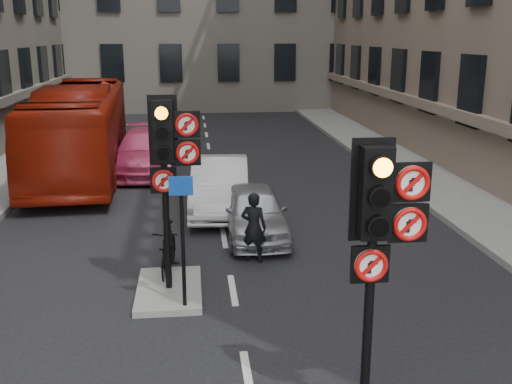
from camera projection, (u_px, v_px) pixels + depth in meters
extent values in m
cube|color=gray|center=(445.00, 186.00, 18.85)|extent=(3.00, 50.00, 0.16)
cube|color=gray|center=(169.00, 290.00, 11.26)|extent=(1.20, 2.00, 0.12)
cylinder|color=black|center=(368.00, 329.00, 7.39)|extent=(0.12, 0.12, 2.40)
cube|color=black|center=(375.00, 193.00, 6.94)|extent=(0.36, 0.28, 1.10)
cube|color=black|center=(372.00, 190.00, 7.06)|extent=(0.52, 0.03, 1.25)
cylinder|color=orange|center=(383.00, 168.00, 6.61)|extent=(0.22, 0.01, 0.22)
cylinder|color=black|center=(381.00, 198.00, 6.70)|extent=(0.22, 0.01, 0.22)
cylinder|color=black|center=(380.00, 228.00, 6.79)|extent=(0.22, 0.01, 0.22)
cube|color=black|center=(411.00, 182.00, 6.93)|extent=(0.47, 0.05, 0.47)
cylinder|color=white|center=(412.00, 183.00, 6.89)|extent=(0.41, 0.02, 0.41)
torus|color=#BF0C0A|center=(413.00, 183.00, 6.88)|extent=(0.41, 0.06, 0.41)
cube|color=#BF0C0A|center=(413.00, 183.00, 6.87)|extent=(0.25, 0.01, 0.25)
cube|color=black|center=(408.00, 223.00, 7.06)|extent=(0.47, 0.05, 0.47)
cylinder|color=white|center=(409.00, 224.00, 7.02)|extent=(0.41, 0.02, 0.41)
torus|color=#BF0C0A|center=(410.00, 225.00, 7.01)|extent=(0.41, 0.06, 0.41)
cube|color=#BF0C0A|center=(410.00, 225.00, 7.00)|extent=(0.25, 0.01, 0.25)
cube|color=black|center=(370.00, 264.00, 7.14)|extent=(0.47, 0.05, 0.47)
cylinder|color=white|center=(371.00, 265.00, 7.11)|extent=(0.41, 0.02, 0.41)
torus|color=#BF0C0A|center=(371.00, 266.00, 7.09)|extent=(0.41, 0.06, 0.41)
cube|color=#BF0C0A|center=(371.00, 266.00, 7.09)|extent=(0.25, 0.01, 0.25)
cylinder|color=black|center=(167.00, 226.00, 10.93)|extent=(0.12, 0.12, 2.40)
cube|color=black|center=(163.00, 131.00, 10.48)|extent=(0.36, 0.28, 1.10)
cube|color=black|center=(163.00, 130.00, 10.60)|extent=(0.52, 0.03, 1.25)
cylinder|color=orange|center=(161.00, 113.00, 10.15)|extent=(0.22, 0.02, 0.22)
cylinder|color=black|center=(162.00, 134.00, 10.24)|extent=(0.22, 0.02, 0.22)
cylinder|color=black|center=(163.00, 154.00, 10.33)|extent=(0.22, 0.02, 0.22)
cube|color=black|center=(187.00, 124.00, 10.47)|extent=(0.47, 0.05, 0.47)
cylinder|color=white|center=(187.00, 125.00, 10.43)|extent=(0.41, 0.02, 0.41)
torus|color=#BF0C0A|center=(187.00, 125.00, 10.42)|extent=(0.41, 0.06, 0.41)
cube|color=#BF0C0A|center=(187.00, 125.00, 10.42)|extent=(0.25, 0.02, 0.25)
cube|color=black|center=(188.00, 152.00, 10.60)|extent=(0.47, 0.05, 0.47)
cylinder|color=white|center=(188.00, 153.00, 10.56)|extent=(0.41, 0.02, 0.41)
torus|color=#BF0C0A|center=(188.00, 153.00, 10.55)|extent=(0.41, 0.06, 0.41)
cube|color=#BF0C0A|center=(188.00, 153.00, 10.54)|extent=(0.25, 0.02, 0.25)
cube|color=black|center=(164.00, 180.00, 10.69)|extent=(0.47, 0.05, 0.47)
cylinder|color=white|center=(164.00, 181.00, 10.65)|extent=(0.41, 0.02, 0.41)
torus|color=#BF0C0A|center=(163.00, 181.00, 10.63)|extent=(0.41, 0.06, 0.41)
cube|color=#BF0C0A|center=(163.00, 181.00, 10.63)|extent=(0.25, 0.02, 0.25)
imported|color=#A3A4AB|center=(255.00, 211.00, 14.30)|extent=(1.45, 3.58, 1.22)
imported|color=silver|center=(220.00, 185.00, 16.31)|extent=(1.78, 4.41, 1.42)
imported|color=#C73A67|center=(145.00, 151.00, 20.90)|extent=(2.13, 5.03, 1.45)
imported|color=maroon|center=(81.00, 129.00, 20.59)|extent=(3.22, 11.03, 3.03)
imported|color=black|center=(168.00, 249.00, 12.10)|extent=(0.67, 1.74, 1.02)
imported|color=black|center=(254.00, 227.00, 12.64)|extent=(0.65, 0.54, 1.53)
cylinder|color=black|center=(183.00, 243.00, 10.21)|extent=(0.07, 0.07, 2.29)
cube|color=#0E3C9C|center=(181.00, 186.00, 9.89)|extent=(0.40, 0.07, 0.32)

